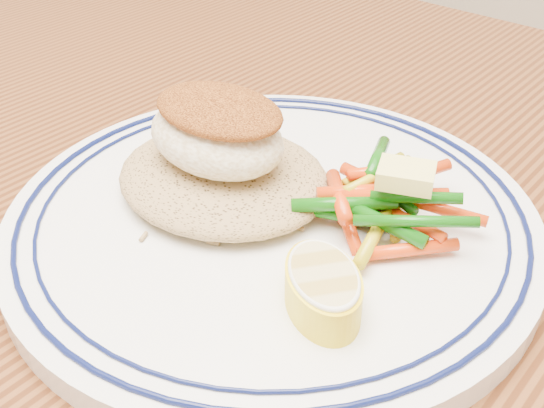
{
  "coord_description": "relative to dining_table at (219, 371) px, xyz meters",
  "views": [
    {
      "loc": [
        0.21,
        -0.2,
        0.99
      ],
      "look_at": [
        0.01,
        0.03,
        0.77
      ],
      "focal_mm": 45.0,
      "sensor_mm": 36.0,
      "label": 1
    }
  ],
  "objects": [
    {
      "name": "fish_fillet",
      "position": [
        -0.02,
        0.03,
        0.15
      ],
      "size": [
        0.09,
        0.06,
        0.04
      ],
      "color": "white",
      "rests_on": "rice_pilaf"
    },
    {
      "name": "plate",
      "position": [
        0.01,
        0.03,
        0.11
      ],
      "size": [
        0.3,
        0.3,
        0.02
      ],
      "color": "white",
      "rests_on": "dining_table"
    },
    {
      "name": "butter_pat",
      "position": [
        0.08,
        0.07,
        0.14
      ],
      "size": [
        0.04,
        0.03,
        0.01
      ],
      "primitive_type": "cube",
      "rotation": [
        0.0,
        0.0,
        0.41
      ],
      "color": "#FBF07B",
      "rests_on": "vegetable_pile"
    },
    {
      "name": "vegetable_pile",
      "position": [
        0.07,
        0.07,
        0.13
      ],
      "size": [
        0.09,
        0.1,
        0.03
      ],
      "color": "#0F580B",
      "rests_on": "plate"
    },
    {
      "name": "dining_table",
      "position": [
        0.0,
        0.0,
        0.0
      ],
      "size": [
        1.5,
        0.9,
        0.75
      ],
      "color": "#47210E",
      "rests_on": "ground"
    },
    {
      "name": "lemon_wedge",
      "position": [
        0.08,
        -0.01,
        0.12
      ],
      "size": [
        0.07,
        0.07,
        0.02
      ],
      "color": "yellow",
      "rests_on": "plate"
    },
    {
      "name": "rice_pilaf",
      "position": [
        -0.02,
        0.03,
        0.12
      ],
      "size": [
        0.13,
        0.11,
        0.02
      ],
      "primitive_type": "ellipsoid",
      "color": "#9A7B4D",
      "rests_on": "plate"
    }
  ]
}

